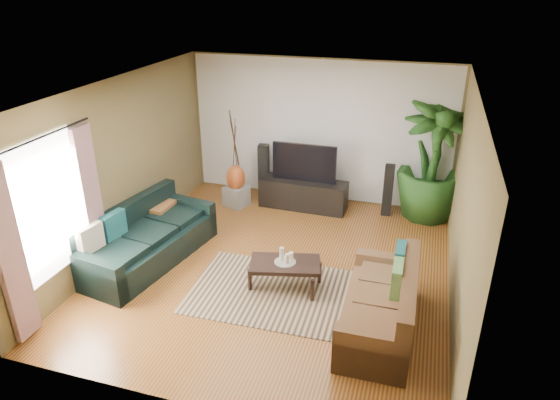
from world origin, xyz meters
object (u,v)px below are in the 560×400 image
at_px(coffee_table, 285,275).
at_px(pedestal, 236,196).
at_px(potted_plant, 432,161).
at_px(vase, 236,178).
at_px(side_table, 157,218).
at_px(sofa_right, 379,301).
at_px(tv_stand, 303,194).
at_px(sofa_left, 146,235).
at_px(speaker_left, 264,171).
at_px(television, 304,163).
at_px(speaker_right, 388,190).

xyz_separation_m(coffee_table, pedestal, (-1.65, 2.34, -0.01)).
bearing_deg(pedestal, potted_plant, 9.42).
xyz_separation_m(vase, side_table, (-0.86, -1.46, -0.27)).
bearing_deg(coffee_table, sofa_right, -35.86).
bearing_deg(pedestal, tv_stand, 12.79).
bearing_deg(sofa_left, vase, -4.55).
height_order(speaker_left, vase, speaker_left).
relative_size(television, speaker_right, 1.25).
xyz_separation_m(coffee_table, vase, (-1.65, 2.34, 0.36)).
bearing_deg(sofa_left, pedestal, -4.55).
bearing_deg(vase, speaker_left, 54.20).
relative_size(sofa_right, speaker_right, 1.91).
bearing_deg(speaker_right, sofa_left, -143.53).
xyz_separation_m(sofa_right, pedestal, (-3.01, 2.89, -0.23)).
relative_size(speaker_left, side_table, 1.86).
distance_m(sofa_left, tv_stand, 3.12).
xyz_separation_m(coffee_table, speaker_right, (1.13, 2.79, 0.28)).
bearing_deg(sofa_left, speaker_left, -9.12).
distance_m(pedestal, side_table, 1.70).
bearing_deg(speaker_right, vase, -173.06).
height_order(sofa_left, speaker_left, speaker_left).
bearing_deg(television, sofa_left, -125.65).
bearing_deg(sofa_right, vase, -134.39).
height_order(sofa_right, television, television).
bearing_deg(potted_plant, coffee_table, -122.09).
bearing_deg(potted_plant, speaker_right, -169.49).
relative_size(tv_stand, vase, 3.29).
relative_size(potted_plant, pedestal, 5.50).
bearing_deg(tv_stand, potted_plant, 9.15).
bearing_deg(speaker_left, pedestal, -133.96).
xyz_separation_m(sofa_left, vase, (0.58, 2.24, 0.14)).
xyz_separation_m(tv_stand, potted_plant, (2.23, 0.29, 0.79)).
distance_m(speaker_right, potted_plant, 0.92).
bearing_deg(pedestal, speaker_right, 9.14).
distance_m(sofa_right, speaker_right, 3.35).
bearing_deg(television, speaker_left, 165.63).
distance_m(sofa_left, potted_plant, 4.99).
bearing_deg(side_table, sofa_left, -70.56).
bearing_deg(tv_stand, vase, -165.58).
xyz_separation_m(tv_stand, speaker_right, (1.54, 0.17, 0.21)).
xyz_separation_m(sofa_right, tv_stand, (-1.77, 3.18, -0.15)).
relative_size(pedestal, vase, 0.78).
xyz_separation_m(television, vase, (-1.24, -0.30, -0.33)).
bearing_deg(coffee_table, pedestal, 111.50).
bearing_deg(speaker_right, potted_plant, 8.31).
distance_m(sofa_left, vase, 2.32).
xyz_separation_m(sofa_left, tv_stand, (1.83, 2.53, -0.15)).
xyz_separation_m(coffee_table, speaker_left, (-1.27, 2.86, 0.34)).
xyz_separation_m(speaker_left, potted_plant, (3.10, 0.05, 0.52)).
relative_size(coffee_table, tv_stand, 0.60).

